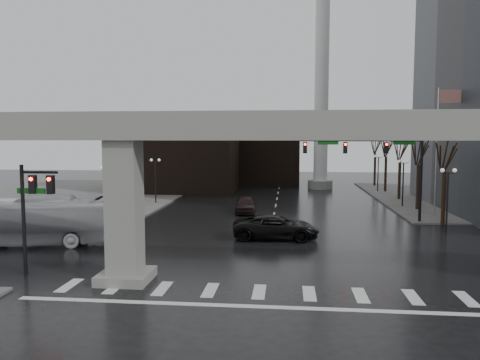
{
  "coord_description": "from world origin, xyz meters",
  "views": [
    {
      "loc": [
        1.35,
        -22.99,
        7.43
      ],
      "look_at": [
        -1.99,
        9.17,
        4.5
      ],
      "focal_mm": 35.0,
      "sensor_mm": 36.0,
      "label": 1
    }
  ],
  "objects_px": {
    "signal_mast_arm": "(377,156)",
    "pickup_truck": "(276,227)",
    "far_car": "(245,205)",
    "city_bus": "(29,221)"
  },
  "relations": [
    {
      "from": "city_bus",
      "to": "far_car",
      "type": "height_order",
      "value": "city_bus"
    },
    {
      "from": "signal_mast_arm",
      "to": "pickup_truck",
      "type": "distance_m",
      "value": 12.57
    },
    {
      "from": "signal_mast_arm",
      "to": "far_car",
      "type": "xyz_separation_m",
      "value": [
        -11.85,
        3.93,
        -5.0
      ]
    },
    {
      "from": "city_bus",
      "to": "signal_mast_arm",
      "type": "bearing_deg",
      "value": -75.35
    },
    {
      "from": "signal_mast_arm",
      "to": "city_bus",
      "type": "bearing_deg",
      "value": -155.61
    },
    {
      "from": "pickup_truck",
      "to": "far_car",
      "type": "distance_m",
      "value": 12.19
    },
    {
      "from": "city_bus",
      "to": "pickup_truck",
      "type": "bearing_deg",
      "value": -87.29
    },
    {
      "from": "signal_mast_arm",
      "to": "pickup_truck",
      "type": "relative_size",
      "value": 1.92
    },
    {
      "from": "pickup_truck",
      "to": "far_car",
      "type": "height_order",
      "value": "pickup_truck"
    },
    {
      "from": "far_car",
      "to": "city_bus",
      "type": "bearing_deg",
      "value": -134.98
    }
  ]
}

